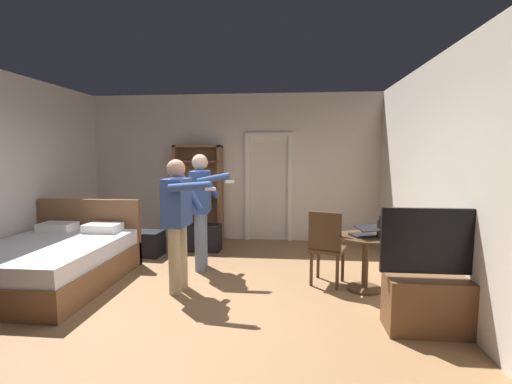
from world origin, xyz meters
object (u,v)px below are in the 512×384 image
Objects in this scene: tv_flatscreen at (436,295)px; suitcase_dark at (203,238)px; person_striped_shirt at (201,203)px; suitcase_small at (146,244)px; bookshelf at (199,190)px; bottle_on_table at (379,228)px; wooden_chair at (326,245)px; side_table at (366,253)px; laptop at (366,232)px; person_blue_shirt at (178,216)px; bed at (53,262)px.

tv_flatscreen is 1.96× the size of suitcase_dark.
suitcase_small is (-1.11, 0.57, -0.79)m from person_striped_shirt.
suitcase_dark is at bearing 28.46° from suitcase_small.
bookshelf is at bearing 112.66° from suitcase_dark.
wooden_chair reaches higher than bottle_on_table.
side_table is 1.67× the size of laptop.
bottle_on_table is (-0.32, 0.96, 0.44)m from tv_flatscreen.
tv_flatscreen is at bearing -71.53° from bottle_on_table.
wooden_chair is at bearing 11.02° from person_blue_shirt.
laptop is 0.68× the size of suitcase_dark.
bottle_on_table is 2.49m from person_blue_shirt.
bottle_on_table is (0.15, -0.04, 0.06)m from laptop.
tv_flatscreen is (3.22, -3.42, -0.64)m from bookshelf.
laptop is 0.17m from bottle_on_table.
person_blue_shirt is 0.89m from person_striped_shirt.
laptop is at bearing -17.36° from wooden_chair.
suitcase_dark is at bearing 147.39° from bottle_on_table.
person_striped_shirt reaches higher than suitcase_small.
person_striped_shirt reaches higher than person_blue_shirt.
laptop is at bearing 2.07° from bed.
side_table is 0.41× the size of person_striped_shirt.
bottle_on_table is 3.19m from suitcase_dark.
bookshelf is 3.53× the size of suitcase_small.
bookshelf is 2.67m from person_blue_shirt.
suitcase_dark is at bearing 103.18° from person_striped_shirt.
bottle_on_table reaches higher than suitcase_small.
side_table is 2.98m from suitcase_dark.
side_table is 2.42m from person_striped_shirt.
person_blue_shirt is (-2.80, 0.79, 0.58)m from tv_flatscreen.
bed is 2.40m from suitcase_dark.
laptop is at bearing 5.31° from person_blue_shirt.
side_table is at bearing 2.62° from bed.
bottle_on_table is 2.52m from person_striped_shirt.
tv_flatscreen is 1.72× the size of side_table.
wooden_chair is (-0.94, 1.15, 0.17)m from tv_flatscreen.
bottle_on_table is 0.70m from wooden_chair.
wooden_chair is at bearing 162.64° from laptop.
person_blue_shirt is at bearing -94.41° from person_striped_shirt.
laptop is 2.37m from person_striped_shirt.
person_striped_shirt is 1.26m from suitcase_dark.
person_striped_shirt is 3.22× the size of suitcase_small.
bottle_on_table is at bearing 108.47° from tv_flatscreen.
person_striped_shirt is (-2.26, 0.67, 0.25)m from laptop.
bed is 1.69× the size of tv_flatscreen.
bookshelf is 3.26m from wooden_chair.
tv_flatscreen is 2.86× the size of laptop.
person_striped_shirt is at bearing 85.59° from person_blue_shirt.
suitcase_small is (-3.85, 2.25, -0.16)m from tv_flatscreen.
wooden_chair reaches higher than suitcase_dark.
tv_flatscreen is at bearing -66.12° from side_table.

